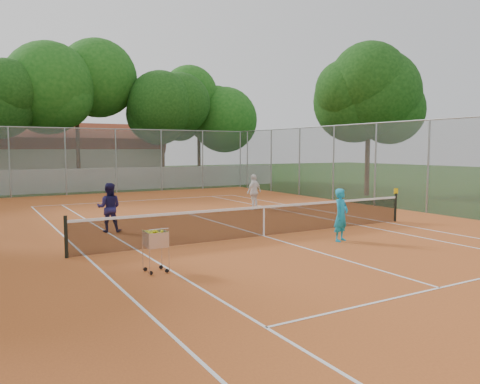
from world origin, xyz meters
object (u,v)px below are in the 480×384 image
player_far_right (254,192)px  player_near (341,215)px  player_far_left (109,207)px  clubhouse (52,156)px  ball_hopper (156,250)px  tennis_net (264,221)px

player_far_right → player_near: bearing=56.8°
player_far_left → clubhouse: bearing=-71.6°
player_near → ball_hopper: 6.05m
tennis_net → player_near: player_near is taller
tennis_net → player_far_left: 5.15m
tennis_net → ball_hopper: 5.08m
player_near → player_far_left: (-5.57, 5.03, 0.03)m
tennis_net → clubhouse: size_ratio=0.72×
player_far_left → ball_hopper: (-0.44, -5.66, -0.31)m
tennis_net → ball_hopper: size_ratio=11.68×
tennis_net → clubhouse: 29.12m
player_near → player_far_right: size_ratio=0.98×
player_far_right → clubhouse: bearing=-98.6°
clubhouse → player_far_right: clubhouse is taller
ball_hopper → player_far_left: bearing=68.3°
tennis_net → player_far_left: (-4.02, 3.21, 0.32)m
player_far_left → player_far_right: 7.60m
player_far_left → player_near: bearing=160.8°
player_near → player_far_left: size_ratio=0.97×
player_near → player_far_right: player_far_right is taller
clubhouse → ball_hopper: 31.59m
tennis_net → ball_hopper: bearing=-151.2°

